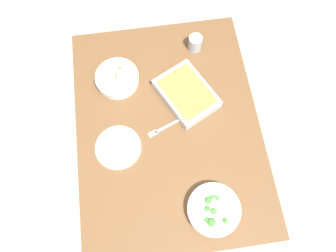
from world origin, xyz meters
TOP-DOWN VIEW (x-y plane):
  - ground_plane at (0.00, 0.00)m, footprint 6.00×6.00m
  - dining_table at (0.00, 0.00)m, footprint 1.20×0.90m
  - stew_bowl at (0.28, 0.22)m, footprint 0.22×0.22m
  - broccoli_bowl at (-0.43, -0.14)m, footprint 0.24×0.24m
  - baking_dish at (0.15, -0.11)m, footprint 0.37×0.33m
  - drink_cup at (0.43, -0.21)m, footprint 0.07×0.07m
  - side_plate at (-0.08, 0.25)m, footprint 0.22×0.22m
  - spoon_by_stew at (0.30, 0.18)m, footprint 0.10×0.16m
  - fork_on_table at (-0.01, 0.03)m, footprint 0.08×0.17m

SIDE VIEW (x-z plane):
  - ground_plane at x=0.00m, z-range 0.00..0.00m
  - dining_table at x=0.00m, z-range 0.28..1.02m
  - fork_on_table at x=-0.01m, z-range 0.74..0.75m
  - spoon_by_stew at x=0.30m, z-range 0.74..0.75m
  - side_plate at x=-0.08m, z-range 0.74..0.75m
  - broccoli_bowl at x=-0.43m, z-range 0.74..0.80m
  - stew_bowl at x=0.28m, z-range 0.74..0.80m
  - baking_dish at x=0.15m, z-range 0.74..0.80m
  - drink_cup at x=0.43m, z-range 0.74..0.82m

